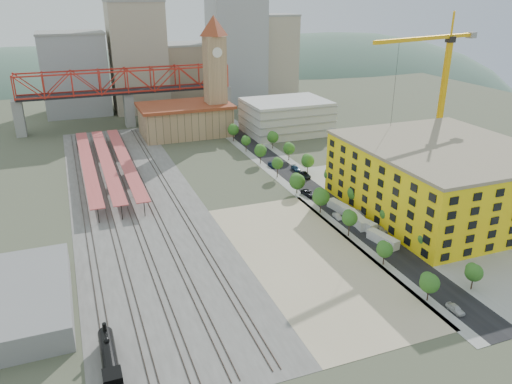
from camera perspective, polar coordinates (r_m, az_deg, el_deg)
name	(u,v)px	position (r m, az deg, el deg)	size (l,w,h in m)	color
ground	(271,205)	(142.79, 1.74, -1.46)	(400.00, 400.00, 0.00)	#474C38
ballast_strip	(135,200)	(150.14, -13.70, -0.88)	(36.00, 165.00, 0.06)	#605E59
dirt_lot	(308,258)	(115.70, 5.95, -7.54)	(28.00, 67.00, 0.06)	tan
street_asphalt	(299,180)	(161.61, 4.93, 1.35)	(12.00, 170.00, 0.06)	black
sidewalk_west	(283,182)	(159.41, 3.15, 1.10)	(3.00, 170.00, 0.04)	gray
sidewalk_east	(314,178)	(163.97, 6.67, 1.59)	(3.00, 170.00, 0.04)	gray
construction_pad	(446,208)	(150.24, 20.88, -1.74)	(50.00, 90.00, 0.06)	gray
rail_tracks	(128,200)	(149.92, -14.38, -0.93)	(26.56, 160.00, 0.18)	#382B23
platform_canopies	(106,161)	(174.17, -16.74, 3.40)	(16.00, 80.00, 4.12)	#C44C4B
station_hall	(185,119)	(213.77, -8.08, 8.23)	(38.00, 24.00, 13.10)	tan
clock_tower	(215,65)	(211.01, -4.73, 14.29)	(12.00, 12.00, 52.00)	tan
parking_garage	(286,117)	(215.40, 3.46, 8.61)	(34.00, 26.00, 14.00)	silver
truss_bridge	(127,84)	(230.29, -14.56, 11.85)	(94.00, 9.60, 25.60)	gray
construction_building	(442,178)	(145.01, 20.48, 1.48)	(44.60, 50.60, 18.80)	#F9FB15
warehouse	(9,302)	(106.78, -26.37, -11.18)	(22.00, 32.00, 5.00)	gray
street_trees	(313,191)	(153.32, 6.55, 0.10)	(15.40, 124.40, 8.00)	#28611D
skyline	(180,61)	(271.51, -8.69, 14.59)	(133.00, 46.00, 60.00)	#9EA0A3
distant_hills	(200,168)	(415.65, -6.45, 2.74)	(647.00, 264.00, 227.00)	#4C6B59
locomotive	(111,370)	(85.45, -16.22, -18.99)	(2.83, 21.81, 5.45)	black
tower_crane	(439,77)	(172.26, 20.21, 12.27)	(46.65, 14.19, 51.12)	#F5B010
site_trailer_a	(383,239)	(124.53, 14.29, -5.28)	(2.30, 8.75, 2.39)	silver
site_trailer_b	(361,223)	(131.64, 11.92, -3.50)	(2.35, 8.93, 2.44)	silver
site_trailer_c	(357,220)	(133.08, 11.47, -3.13)	(2.50, 9.49, 2.60)	silver
site_trailer_d	(340,207)	(140.02, 9.55, -1.73)	(2.28, 8.67, 2.37)	silver
car_0	(455,309)	(104.55, 21.83, -12.29)	(1.64, 4.07, 1.39)	silver
car_1	(337,216)	(135.65, 9.29, -2.77)	(1.38, 3.96, 1.30)	#A0A0A5
car_2	(308,193)	(149.49, 6.01, -0.14)	(2.55, 5.53, 1.54)	black
car_3	(272,165)	(173.09, 1.89, 3.07)	(1.89, 4.64, 1.35)	navy
car_4	(380,229)	(130.34, 13.99, -4.18)	(1.82, 4.53, 1.54)	#B9B9B9
car_5	(358,214)	(138.05, 11.59, -2.46)	(1.53, 4.38, 1.44)	#A8A7AD
car_6	(305,175)	(164.18, 5.60, 1.95)	(2.66, 5.78, 1.61)	black
car_7	(296,169)	(170.09, 4.56, 2.68)	(2.00, 4.92, 1.43)	navy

